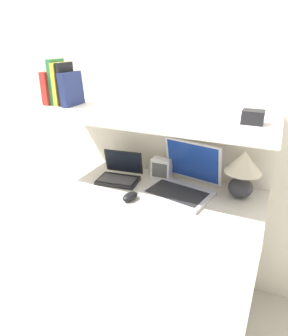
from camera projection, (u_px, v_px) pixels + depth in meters
name	position (u px, v px, depth m)	size (l,w,h in m)	color
ground_plane	(121.00, 325.00, 1.77)	(12.00, 12.00, 0.00)	#B2AD9E
wall_back	(166.00, 102.00, 1.83)	(6.00, 0.05, 2.40)	silver
desk	(142.00, 244.00, 1.86)	(1.34, 0.58, 0.76)	silver
back_riser	(161.00, 194.00, 2.04)	(1.34, 0.04, 1.16)	silver
shelf	(147.00, 115.00, 1.60)	(1.34, 0.52, 0.03)	silver
table_lamp	(243.00, 170.00, 1.58)	(0.19, 0.19, 0.26)	#2D2D33
laptop_large	(183.00, 182.00, 1.68)	(0.41, 0.39, 0.27)	silver
laptop_small	(120.00, 174.00, 1.82)	(0.26, 0.23, 0.17)	black
computer_mouse	(130.00, 197.00, 1.60)	(0.08, 0.11, 0.04)	black
router_box	(161.00, 169.00, 1.84)	(0.12, 0.07, 0.13)	white
book_red	(52.00, 88.00, 1.80)	(0.04, 0.16, 0.19)	#A82823
book_green	(57.00, 82.00, 1.77)	(0.03, 0.12, 0.26)	#2D7042
book_yellow	(62.00, 84.00, 1.76)	(0.03, 0.15, 0.24)	gold
book_black	(66.00, 84.00, 1.75)	(0.02, 0.13, 0.24)	black
book_navy	(71.00, 89.00, 1.74)	(0.05, 0.18, 0.19)	navy
shelf_gadget	(253.00, 117.00, 1.38)	(0.10, 0.08, 0.06)	black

